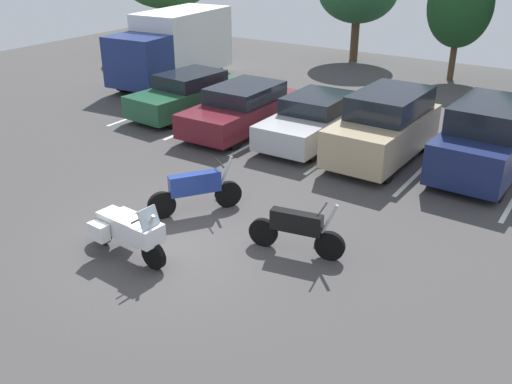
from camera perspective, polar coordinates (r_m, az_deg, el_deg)
The scene contains 12 objects.
ground at distance 12.57m, azimuth -9.01°, elevation -5.48°, with size 44.00×44.00×0.10m, color #423F3F.
motorcycle_touring at distance 11.97m, azimuth -12.70°, elevation -3.74°, with size 2.25×1.01×1.33m.
motorcycle_second at distance 11.91m, azimuth 4.11°, elevation -3.77°, with size 2.10×0.66×1.28m.
motorcycle_third at distance 13.61m, azimuth -6.03°, elevation 0.25°, with size 1.42×1.97×1.32m.
parking_stripes at distance 18.52m, azimuth 5.04°, elevation 5.12°, with size 13.13×4.92×0.01m.
car_green at distance 21.37m, azimuth -6.73°, elevation 9.74°, with size 2.19×4.88×1.48m.
car_maroon at distance 19.31m, azimuth -1.35°, elevation 8.35°, with size 1.96×4.80×1.51m.
car_silver at distance 18.39m, azimuth 5.86°, elevation 7.25°, with size 1.90×4.63×1.46m.
car_tan at distance 17.14m, azimuth 12.74°, elevation 6.37°, with size 2.00×4.44×1.98m.
car_navy at distance 16.81m, azimuth 22.03°, elevation 4.83°, with size 2.07×4.27×2.01m.
box_truck at distance 25.78m, azimuth -8.22°, elevation 14.25°, with size 2.78×6.39×3.01m.
tree_far_left at distance 27.16m, azimuth 19.75°, elevation 17.14°, with size 2.78×2.78×5.01m.
Camera 1 is at (7.53, -7.86, 6.25)m, focal length 40.00 mm.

